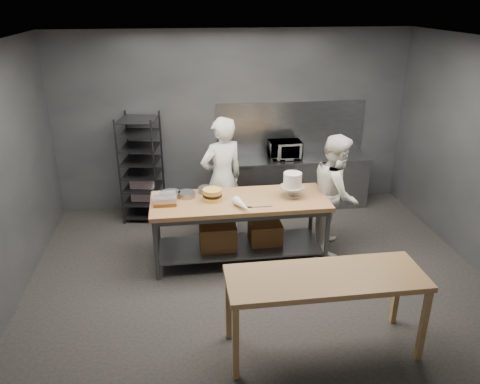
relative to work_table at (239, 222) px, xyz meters
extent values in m
plane|color=black|center=(0.18, -0.52, -0.57)|extent=(6.00, 6.00, 0.00)
cube|color=#4C4F54|center=(0.18, 1.98, 0.93)|extent=(6.00, 0.04, 3.00)
cube|color=brown|center=(0.01, -0.01, 0.32)|extent=(2.40, 0.90, 0.06)
cube|color=#47494C|center=(0.01, -0.01, -0.37)|extent=(2.25, 0.75, 0.03)
cylinder|color=#47494C|center=(-1.13, -0.40, -0.14)|extent=(0.06, 0.06, 0.86)
cylinder|color=#47494C|center=(-1.13, 0.38, -0.14)|extent=(0.06, 0.06, 0.86)
cylinder|color=#47494C|center=(1.15, -0.40, -0.14)|extent=(0.06, 0.06, 0.86)
cylinder|color=#47494C|center=(1.15, 0.38, -0.14)|extent=(0.06, 0.06, 0.86)
cube|color=brown|center=(-0.30, -0.02, -0.18)|extent=(0.50, 0.40, 0.35)
cube|color=brown|center=(0.38, 0.04, -0.21)|extent=(0.45, 0.38, 0.30)
cube|color=brown|center=(0.61, -1.94, 0.30)|extent=(2.00, 0.70, 0.06)
cube|color=brown|center=(-0.34, -2.24, -0.15)|extent=(0.06, 0.06, 0.84)
cube|color=brown|center=(-0.34, -1.64, -0.15)|extent=(0.06, 0.06, 0.84)
cube|color=brown|center=(1.56, -2.24, -0.15)|extent=(0.06, 0.06, 0.84)
cube|color=brown|center=(1.56, -1.64, -0.15)|extent=(0.06, 0.06, 0.84)
cube|color=slate|center=(1.18, 1.66, 0.31)|extent=(2.60, 0.60, 0.04)
cube|color=slate|center=(1.18, 1.66, -0.14)|extent=(2.56, 0.56, 0.86)
cube|color=slate|center=(1.18, 1.96, 0.78)|extent=(2.60, 0.02, 0.90)
cube|color=black|center=(-1.39, 1.58, 0.30)|extent=(0.71, 0.75, 1.75)
cube|color=white|center=(-1.39, 1.58, -0.03)|extent=(0.42, 0.31, 0.45)
imported|color=silver|center=(-0.15, 0.73, 0.37)|extent=(0.81, 0.68, 1.89)
imported|color=white|center=(1.42, 0.15, 0.29)|extent=(0.90, 1.01, 1.72)
imported|color=black|center=(1.01, 1.66, 0.48)|extent=(0.54, 0.37, 0.30)
cylinder|color=#A49A83|center=(0.73, -0.02, 0.36)|extent=(0.20, 0.20, 0.02)
cylinder|color=#A49A83|center=(0.73, -0.02, 0.43)|extent=(0.06, 0.06, 0.12)
cylinder|color=#A49A83|center=(0.73, -0.02, 0.50)|extent=(0.34, 0.34, 0.02)
cylinder|color=white|center=(0.73, -0.02, 0.60)|extent=(0.25, 0.25, 0.19)
cylinder|color=#F1CE4C|center=(-0.36, 0.02, 0.38)|extent=(0.26, 0.26, 0.06)
cylinder|color=black|center=(-0.36, 0.02, 0.43)|extent=(0.26, 0.26, 0.04)
cylinder|color=#F1CE4C|center=(-0.36, 0.02, 0.48)|extent=(0.26, 0.26, 0.06)
cylinder|color=gray|center=(-0.70, 0.18, 0.39)|extent=(0.23, 0.23, 0.07)
cylinder|color=gray|center=(-0.41, 0.30, 0.39)|extent=(0.24, 0.24, 0.07)
cylinder|color=gray|center=(-0.92, 0.20, 0.39)|extent=(0.28, 0.28, 0.07)
cone|color=white|center=(0.00, -0.34, 0.41)|extent=(0.24, 0.40, 0.12)
cube|color=slate|center=(0.27, -0.29, 0.35)|extent=(0.28, 0.02, 0.00)
cube|color=black|center=(0.09, -0.29, 0.36)|extent=(0.09, 0.02, 0.02)
cube|color=brown|center=(-0.99, -0.04, 0.37)|extent=(0.30, 0.20, 0.05)
cube|color=silver|center=(-0.99, -0.04, 0.43)|extent=(0.31, 0.21, 0.06)
cube|color=brown|center=(-1.00, 0.08, 0.37)|extent=(0.30, 0.20, 0.05)
cube|color=silver|center=(-1.00, 0.08, 0.43)|extent=(0.31, 0.21, 0.06)
camera|label=1|loc=(-0.78, -5.75, 2.91)|focal=35.00mm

